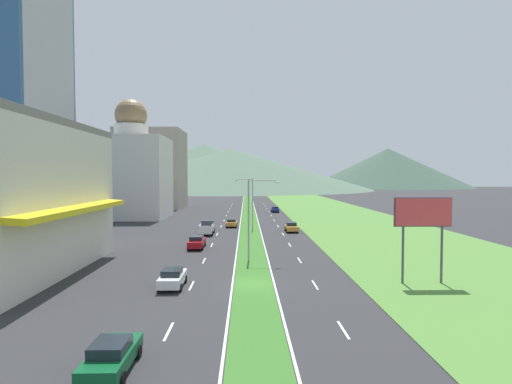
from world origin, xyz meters
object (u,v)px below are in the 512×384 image
(street_lamp_mid, at_px, (250,200))
(billboard_roadside, at_px, (423,218))
(car_4, at_px, (173,278))
(pickup_truck_0, at_px, (207,228))
(car_2, at_px, (232,223))
(car_0, at_px, (275,209))
(car_1, at_px, (197,242))
(car_5, at_px, (291,227))
(car_3, at_px, (111,356))
(street_lamp_near, at_px, (252,213))

(street_lamp_mid, bearing_deg, billboard_roadside, -67.78)
(car_4, bearing_deg, pickup_truck_0, 0.23)
(street_lamp_mid, relative_size, car_2, 2.13)
(street_lamp_mid, bearing_deg, car_2, 129.35)
(car_0, relative_size, car_1, 0.93)
(street_lamp_mid, height_order, car_2, street_lamp_mid)
(car_5, xyz_separation_m, pickup_truck_0, (-13.39, -2.25, 0.21))
(billboard_roadside, xyz_separation_m, car_5, (-7.42, 31.75, -4.79))
(car_5, bearing_deg, car_0, -179.83)
(car_1, height_order, pickup_truck_0, pickup_truck_0)
(car_1, height_order, car_3, car_1)
(car_1, height_order, car_2, car_1)
(car_0, relative_size, pickup_truck_0, 0.82)
(street_lamp_near, bearing_deg, car_1, 131.46)
(street_lamp_mid, height_order, pickup_truck_0, street_lamp_mid)
(car_2, distance_m, car_4, 38.95)
(car_1, bearing_deg, car_2, -9.66)
(billboard_roadside, bearing_deg, car_4, -178.63)
(pickup_truck_0, bearing_deg, car_3, 179.86)
(car_2, xyz_separation_m, car_5, (9.89, -6.56, 0.04))
(car_0, xyz_separation_m, car_4, (-13.16, -67.89, 0.05))
(street_lamp_near, relative_size, billboard_roadside, 1.20)
(billboard_roadside, distance_m, car_4, 21.24)
(billboard_roadside, bearing_deg, pickup_truck_0, 125.19)
(street_lamp_near, relative_size, car_3, 2.01)
(car_1, relative_size, car_4, 1.13)
(billboard_roadside, xyz_separation_m, car_4, (-20.69, -0.49, -4.79))
(billboard_roadside, relative_size, car_0, 1.63)
(car_0, bearing_deg, pickup_truck_0, -19.31)
(street_lamp_mid, height_order, car_1, street_lamp_mid)
(car_0, bearing_deg, street_lamp_mid, -11.07)
(car_2, relative_size, pickup_truck_0, 0.76)
(billboard_roadside, bearing_deg, street_lamp_mid, 112.22)
(street_lamp_near, distance_m, car_1, 11.19)
(car_2, relative_size, car_3, 0.94)
(billboard_roadside, distance_m, pickup_truck_0, 36.39)
(car_2, distance_m, car_5, 11.86)
(car_4, height_order, car_5, car_5)
(car_4, bearing_deg, street_lamp_near, -33.63)
(car_0, distance_m, car_4, 69.16)
(street_lamp_near, distance_m, car_5, 23.63)
(street_lamp_mid, xyz_separation_m, car_5, (6.59, -2.54, -4.26))
(billboard_roadside, relative_size, car_1, 1.51)
(street_lamp_mid, distance_m, car_5, 8.24)
(billboard_roadside, distance_m, car_1, 27.50)
(street_lamp_mid, bearing_deg, car_4, -100.87)
(car_4, height_order, pickup_truck_0, pickup_truck_0)
(car_2, bearing_deg, car_3, 176.10)
(pickup_truck_0, bearing_deg, street_lamp_mid, -54.88)
(street_lamp_near, bearing_deg, pickup_truck_0, 108.65)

